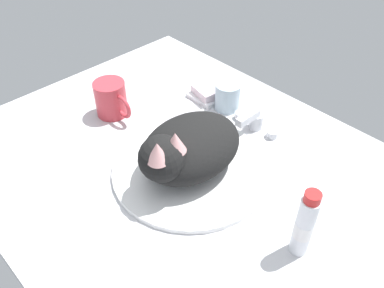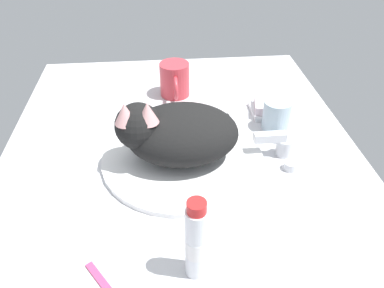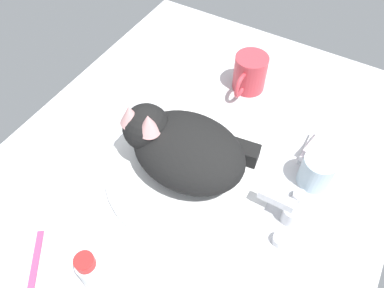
{
  "view_description": "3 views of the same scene",
  "coord_description": "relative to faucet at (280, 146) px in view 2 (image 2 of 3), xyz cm",
  "views": [
    {
      "loc": [
        48.06,
        -45.74,
        65.67
      ],
      "look_at": [
        -0.18,
        0.48,
        7.67
      ],
      "focal_mm": 37.99,
      "sensor_mm": 36.0,
      "label": 1
    },
    {
      "loc": [
        68.1,
        -4.25,
        54.16
      ],
      "look_at": [
        1.47,
        1.93,
        5.37
      ],
      "focal_mm": 36.2,
      "sensor_mm": 36.0,
      "label": 2
    },
    {
      "loc": [
        37.94,
        22.71,
        66.51
      ],
      "look_at": [
        -1.35,
        0.02,
        8.09
      ],
      "focal_mm": 34.29,
      "sensor_mm": 36.0,
      "label": 3
    }
  ],
  "objects": [
    {
      "name": "sink_basin",
      "position": [
        0.0,
        -22.06,
        -1.93
      ],
      "size": [
        35.93,
        35.93,
        1.18
      ],
      "primitive_type": "cylinder",
      "color": "white",
      "rests_on": "ground_plane"
    },
    {
      "name": "ground_plane",
      "position": [
        0.0,
        -22.06,
        -4.02
      ],
      "size": [
        110.0,
        82.5,
        3.0
      ],
      "primitive_type": "cube",
      "color": "silver"
    },
    {
      "name": "soap_dish",
      "position": [
        -18.24,
        0.74,
        -1.92
      ],
      "size": [
        9.0,
        6.4,
        1.2
      ],
      "primitive_type": "cube",
      "color": "white",
      "rests_on": "ground_plane"
    },
    {
      "name": "soap_bar",
      "position": [
        -18.24,
        0.74,
        -0.21
      ],
      "size": [
        8.25,
        6.07,
        2.22
      ],
      "primitive_type": "cube",
      "rotation": [
        0.0,
        0.0,
        -0.2
      ],
      "color": "silver",
      "rests_on": "soap_dish"
    },
    {
      "name": "coffee_mug",
      "position": [
        -30.32,
        -21.69,
        2.23
      ],
      "size": [
        12.66,
        8.3,
        9.5
      ],
      "color": "#C63842",
      "rests_on": "ground_plane"
    },
    {
      "name": "faucet",
      "position": [
        0.0,
        0.0,
        0.0
      ],
      "size": [
        13.49,
        9.01,
        6.03
      ],
      "color": "silver",
      "rests_on": "ground_plane"
    },
    {
      "name": "rinse_cup",
      "position": [
        -11.0,
        1.98,
        1.22
      ],
      "size": [
        6.81,
        6.81,
        7.49
      ],
      "color": "silver",
      "rests_on": "ground_plane"
    },
    {
      "name": "cat",
      "position": [
        -0.03,
        -23.63,
        5.18
      ],
      "size": [
        19.9,
        26.48,
        15.62
      ],
      "color": "black",
      "rests_on": "sink_basin"
    },
    {
      "name": "toothpaste_bottle",
      "position": [
        29.37,
        -22.01,
        4.78
      ],
      "size": [
        3.55,
        3.55,
        15.58
      ],
      "color": "white",
      "rests_on": "ground_plane"
    }
  ]
}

